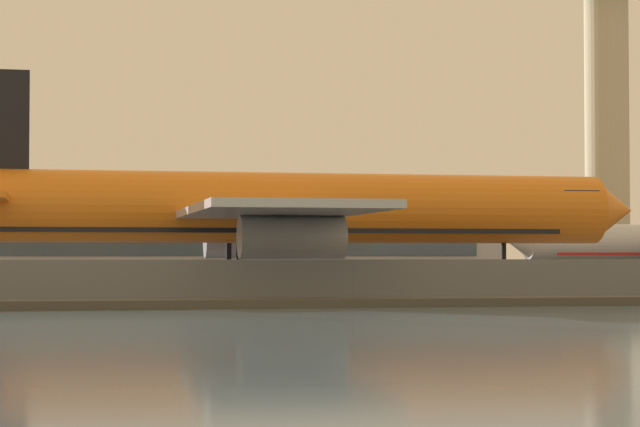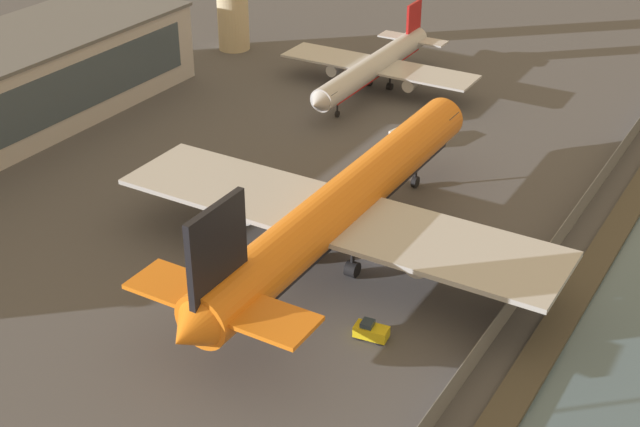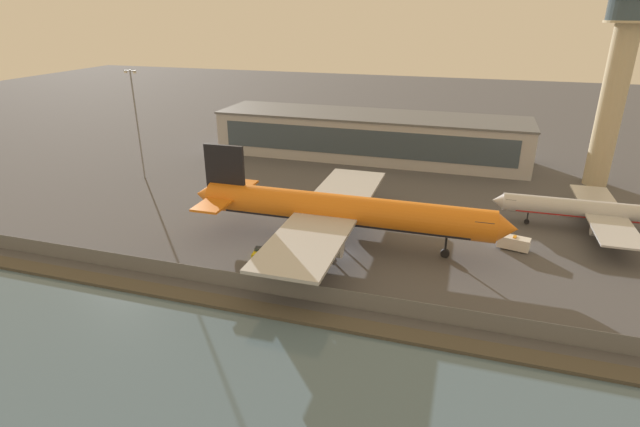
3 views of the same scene
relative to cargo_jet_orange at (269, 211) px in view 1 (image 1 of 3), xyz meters
The scene contains 8 objects.
ground_plane 7.48m from the cargo_jet_orange, 60.38° to the right, with size 500.00×500.00×0.00m, color #4C4C51.
shoreline_seawall 24.86m from the cargo_jet_orange, 85.23° to the right, with size 320.00×3.00×0.50m.
perimeter_fence 20.25m from the cargo_jet_orange, 84.13° to the right, with size 280.00×0.10×2.67m.
cargo_jet_orange is the anchor object (origin of this frame).
baggage_tug 15.67m from the cargo_jet_orange, 139.59° to the right, with size 2.01×3.38×1.80m.
ops_van 30.78m from the cargo_jet_orange, 12.99° to the left, with size 5.54×3.20×2.48m.
control_tower 72.89m from the cargo_jet_orange, 45.06° to the left, with size 10.73×10.73×43.69m.
terminal_building 57.60m from the cargo_jet_orange, 96.71° to the left, with size 85.17×19.91×12.04m.
Camera 1 is at (-16.64, -89.07, 2.90)m, focal length 70.00 mm.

